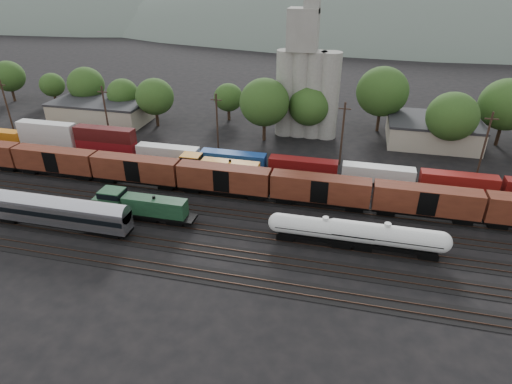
% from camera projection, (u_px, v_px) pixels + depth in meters
% --- Properties ---
extents(ground, '(600.00, 600.00, 0.00)m').
position_uv_depth(ground, '(249.00, 215.00, 64.52)').
color(ground, black).
extents(tracks, '(180.00, 33.20, 0.20)m').
position_uv_depth(tracks, '(249.00, 215.00, 64.50)').
color(tracks, black).
rests_on(tracks, ground).
extents(green_locomotive, '(15.80, 2.79, 4.18)m').
position_uv_depth(green_locomotive, '(138.00, 205.00, 62.31)').
color(green_locomotive, black).
rests_on(green_locomotive, ground).
extents(tank_car_a, '(15.27, 2.73, 4.00)m').
position_uv_depth(tank_car_a, '(325.00, 229.00, 56.69)').
color(tank_car_a, silver).
rests_on(tank_car_a, ground).
extents(tank_car_b, '(16.08, 2.88, 4.22)m').
position_uv_depth(tank_car_b, '(386.00, 236.00, 55.02)').
color(tank_car_b, silver).
rests_on(tank_car_b, ground).
extents(passenger_coach, '(21.75, 2.68, 4.94)m').
position_uv_depth(passenger_coach, '(57.00, 211.00, 59.72)').
color(passenger_coach, silver).
rests_on(passenger_coach, ground).
extents(orange_locomotive, '(16.70, 2.78, 4.18)m').
position_uv_depth(orange_locomotive, '(215.00, 168.00, 73.77)').
color(orange_locomotive, black).
rests_on(orange_locomotive, ground).
extents(boxcar_string, '(153.60, 2.90, 4.20)m').
position_uv_depth(boxcar_string, '(271.00, 184.00, 66.87)').
color(boxcar_string, black).
rests_on(boxcar_string, ground).
extents(container_wall, '(168.77, 2.60, 5.80)m').
position_uv_depth(container_wall, '(250.00, 160.00, 77.09)').
color(container_wall, black).
rests_on(container_wall, ground).
extents(grain_silo, '(13.40, 5.00, 29.00)m').
position_uv_depth(grain_silo, '(307.00, 84.00, 89.39)').
color(grain_silo, gray).
rests_on(grain_silo, ground).
extents(industrial_sheds, '(119.38, 17.26, 5.10)m').
position_uv_depth(industrial_sheds, '(319.00, 126.00, 92.16)').
color(industrial_sheds, '#9E937F').
rests_on(industrial_sheds, ground).
extents(tree_band, '(168.48, 23.82, 14.50)m').
position_uv_depth(tree_band, '(357.00, 100.00, 91.11)').
color(tree_band, black).
rests_on(tree_band, ground).
extents(utility_poles, '(122.20, 0.36, 12.00)m').
position_uv_depth(utility_poles, '(278.00, 128.00, 80.45)').
color(utility_poles, black).
rests_on(utility_poles, ground).
extents(distant_hills, '(860.00, 286.00, 130.00)m').
position_uv_depth(distant_hills, '(378.00, 53.00, 292.12)').
color(distant_hills, '#59665B').
rests_on(distant_hills, ground).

